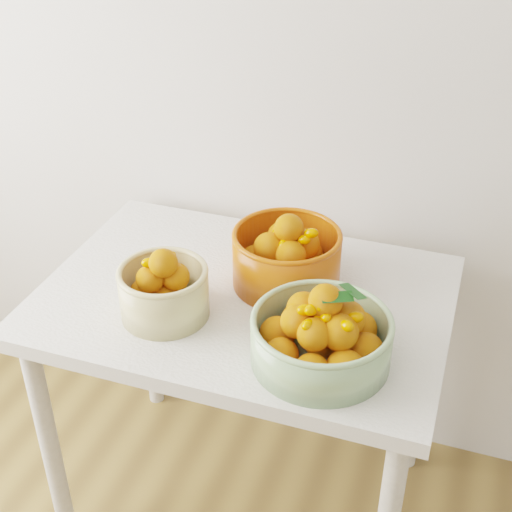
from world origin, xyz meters
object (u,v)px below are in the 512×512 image
object	(u,v)px
bowl_cream	(164,290)
bowl_green	(322,335)
table	(245,325)
bowl_orange	(286,257)

from	to	relation	value
bowl_cream	bowl_green	size ratio (longest dim) A/B	0.71
table	bowl_green	xyz separation A→B (m)	(0.24, -0.18, 0.16)
table	bowl_orange	distance (m)	0.21
bowl_green	bowl_orange	xyz separation A→B (m)	(-0.16, 0.26, 0.01)
bowl_orange	bowl_cream	bearing A→B (deg)	-136.61
table	bowl_cream	size ratio (longest dim) A/B	3.76
bowl_orange	table	bearing A→B (deg)	-135.53
table	bowl_cream	bearing A→B (deg)	-137.22
table	bowl_orange	size ratio (longest dim) A/B	3.36
bowl_cream	bowl_orange	size ratio (longest dim) A/B	0.89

